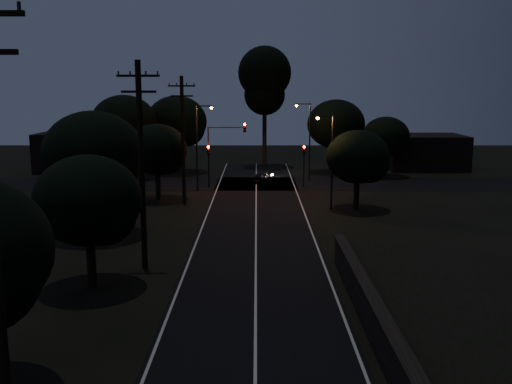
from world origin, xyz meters
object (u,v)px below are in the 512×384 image
object	(u,v)px
signal_left	(209,158)
car	(263,177)
utility_pole_mid	(141,163)
tall_pine	(265,80)
streetlight_a	(199,142)
streetlight_b	(308,136)
streetlight_c	(330,155)
signal_right	(304,158)
signal_mast	(226,143)
utility_pole_far	(183,138)

from	to	relation	value
signal_left	car	size ratio (longest dim) A/B	1.26
utility_pole_mid	tall_pine	size ratio (longest dim) A/B	0.76
utility_pole_mid	streetlight_a	xyz separation A→B (m)	(0.69, 23.00, -1.10)
tall_pine	streetlight_b	world-z (taller)	tall_pine
streetlight_c	signal_right	bearing A→B (deg)	97.02
streetlight_a	streetlight_b	size ratio (longest dim) A/B	1.00
tall_pine	signal_left	xyz separation A→B (m)	(-5.60, -15.01, -7.57)
tall_pine	signal_right	world-z (taller)	tall_pine
signal_right	car	distance (m)	5.44
tall_pine	streetlight_c	distance (m)	26.17
streetlight_a	tall_pine	bearing A→B (deg)	69.64
utility_pole_mid	streetlight_c	size ratio (longest dim) A/B	1.47
signal_mast	streetlight_a	size ratio (longest dim) A/B	0.78
signal_left	signal_mast	size ratio (longest dim) A/B	0.66
signal_mast	streetlight_b	world-z (taller)	streetlight_b
streetlight_c	signal_left	bearing A→B (deg)	136.24
streetlight_c	car	size ratio (longest dim) A/B	2.30
utility_pole_mid	signal_mast	world-z (taller)	utility_pole_mid
signal_left	signal_mast	xyz separation A→B (m)	(1.69, 0.00, 1.50)
streetlight_c	streetlight_a	bearing A→B (deg)	144.31
utility_pole_far	signal_mast	size ratio (longest dim) A/B	1.68
utility_pole_mid	streetlight_a	world-z (taller)	utility_pole_mid
signal_mast	streetlight_c	world-z (taller)	streetlight_c
utility_pole_far	streetlight_a	bearing A→B (deg)	83.41
signal_left	streetlight_b	size ratio (longest dim) A/B	0.51
tall_pine	streetlight_a	size ratio (longest dim) A/B	1.81
signal_left	car	world-z (taller)	signal_left
tall_pine	streetlight_b	distance (m)	13.15
tall_pine	utility_pole_mid	bearing A→B (deg)	-99.93
utility_pole_far	signal_left	size ratio (longest dim) A/B	2.56
streetlight_b	utility_pole_far	bearing A→B (deg)	-133.30
utility_pole_far	signal_left	world-z (taller)	utility_pole_far
utility_pole_mid	utility_pole_far	world-z (taller)	utility_pole_mid
car	tall_pine	bearing A→B (deg)	-74.63
utility_pole_far	signal_left	xyz separation A→B (m)	(1.40, 7.99, -2.65)
utility_pole_mid	streetlight_a	distance (m)	23.04
signal_left	streetlight_c	size ratio (longest dim) A/B	0.55
streetlight_b	signal_right	bearing A→B (deg)	-100.00
utility_pole_mid	streetlight_c	xyz separation A→B (m)	(11.83, 15.00, -1.39)
tall_pine	signal_left	size ratio (longest dim) A/B	3.52
signal_right	streetlight_a	xyz separation A→B (m)	(-9.91, -1.99, 1.80)
streetlight_a	streetlight_c	bearing A→B (deg)	-35.69
signal_mast	streetlight_b	xyz separation A→B (m)	(8.22, 4.01, 0.30)
streetlight_b	car	bearing A→B (deg)	-167.18
streetlight_a	car	xyz separation A→B (m)	(5.95, 4.94, -4.08)
signal_mast	streetlight_a	world-z (taller)	streetlight_a
signal_right	streetlight_b	xyz separation A→B (m)	(0.71, 4.01, 1.80)
utility_pole_far	streetlight_c	world-z (taller)	utility_pole_far
signal_mast	car	world-z (taller)	signal_mast
signal_right	signal_mast	xyz separation A→B (m)	(-7.51, 0.00, 1.50)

